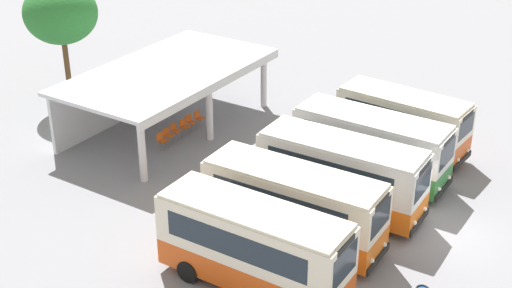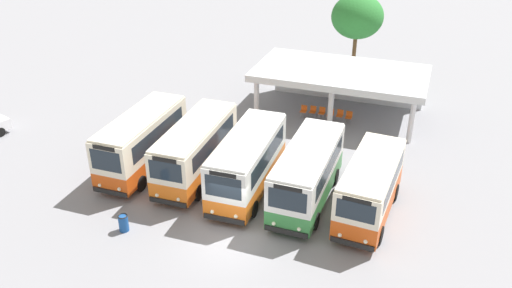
{
  "view_description": "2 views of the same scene",
  "coord_description": "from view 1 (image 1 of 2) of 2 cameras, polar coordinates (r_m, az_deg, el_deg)",
  "views": [
    {
      "loc": [
        -25.15,
        -7.16,
        16.6
      ],
      "look_at": [
        -0.91,
        8.49,
        2.17
      ],
      "focal_mm": 49.94,
      "sensor_mm": 36.0,
      "label": 1
    },
    {
      "loc": [
        8.06,
        -18.47,
        15.91
      ],
      "look_at": [
        -0.5,
        5.2,
        2.47
      ],
      "focal_mm": 36.51,
      "sensor_mm": 36.0,
      "label": 2
    }
  ],
  "objects": [
    {
      "name": "ground_plane",
      "position": [
        30.97,
        14.36,
        -6.79
      ],
      "size": [
        180.0,
        180.0,
        0.0
      ],
      "primitive_type": "plane",
      "color": "gray"
    },
    {
      "name": "waiting_chair_middle_seat",
      "position": [
        37.75,
        -6.49,
        1.17
      ],
      "size": [
        0.45,
        0.45,
        0.86
      ],
      "color": "slate",
      "rests_on": "ground"
    },
    {
      "name": "city_bus_fourth_amber",
      "position": [
        33.57,
        9.22,
        -0.03
      ],
      "size": [
        2.44,
        7.38,
        3.2
      ],
      "color": "black",
      "rests_on": "ground"
    },
    {
      "name": "city_bus_nearest_orange",
      "position": [
        25.91,
        -0.17,
        -8.07
      ],
      "size": [
        2.37,
        7.38,
        3.41
      ],
      "color": "black",
      "rests_on": "ground"
    },
    {
      "name": "waiting_chair_far_end_seat",
      "position": [
        39.08,
        -4.62,
        2.18
      ],
      "size": [
        0.45,
        0.45,
        0.86
      ],
      "color": "slate",
      "rests_on": "ground"
    },
    {
      "name": "waiting_chair_fourth_seat",
      "position": [
        38.16,
        -5.79,
        1.5
      ],
      "size": [
        0.45,
        0.45,
        0.86
      ],
      "color": "slate",
      "rests_on": "ground"
    },
    {
      "name": "city_bus_middle_cream",
      "position": [
        30.8,
        6.85,
        -2.29
      ],
      "size": [
        2.55,
        7.37,
        3.33
      ],
      "color": "black",
      "rests_on": "ground"
    },
    {
      "name": "city_bus_second_in_row",
      "position": [
        28.44,
        3.02,
        -4.82
      ],
      "size": [
        2.5,
        7.54,
        3.27
      ],
      "color": "black",
      "rests_on": "ground"
    },
    {
      "name": "city_bus_fifth_blue",
      "position": [
        36.31,
        11.68,
        1.82
      ],
      "size": [
        2.62,
        6.71,
        3.14
      ],
      "color": "black",
      "rests_on": "ground"
    },
    {
      "name": "roadside_tree_behind_canopy",
      "position": [
        41.97,
        -15.39,
        10.07
      ],
      "size": [
        4.15,
        4.15,
        7.14
      ],
      "color": "brown",
      "rests_on": "ground"
    },
    {
      "name": "waiting_chair_fifth_seat",
      "position": [
        38.66,
        -5.28,
        1.86
      ],
      "size": [
        0.45,
        0.45,
        0.86
      ],
      "color": "slate",
      "rests_on": "ground"
    },
    {
      "name": "terminal_canopy",
      "position": [
        38.6,
        -7.86,
        5.19
      ],
      "size": [
        11.87,
        6.49,
        3.4
      ],
      "color": "silver",
      "rests_on": "ground"
    },
    {
      "name": "waiting_chair_end_by_column",
      "position": [
        36.78,
        -7.58,
        0.39
      ],
      "size": [
        0.45,
        0.45,
        0.86
      ],
      "color": "slate",
      "rests_on": "ground"
    },
    {
      "name": "waiting_chair_second_from_end",
      "position": [
        37.29,
        -7.09,
        0.8
      ],
      "size": [
        0.45,
        0.45,
        0.86
      ],
      "color": "slate",
      "rests_on": "ground"
    }
  ]
}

